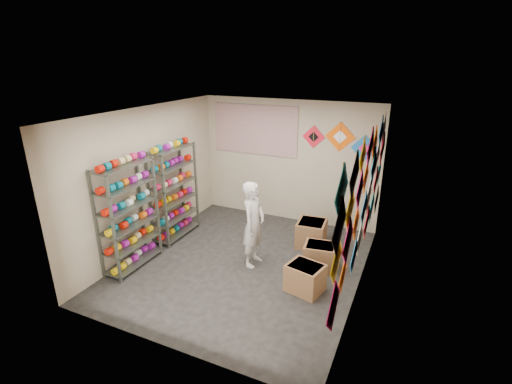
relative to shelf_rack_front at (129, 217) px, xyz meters
The scene contains 12 objects.
ground 2.19m from the shelf_rack_front, 25.53° to the left, with size 4.50×4.50×0.00m, color black.
room_walls 2.09m from the shelf_rack_front, 25.53° to the left, with size 4.50×4.50×4.50m.
shelf_rack_front is the anchor object (origin of this frame).
shelf_rack_back 1.30m from the shelf_rack_front, 90.00° to the left, with size 0.40×1.10×1.90m, color #4C5147.
string_spools 0.66m from the shelf_rack_front, 90.00° to the left, with size 0.12×2.36×0.12m.
kite_wall_display 3.93m from the shelf_rack_front, 13.18° to the left, with size 0.05×4.30×2.04m.
back_wall_kites 4.35m from the shelf_rack_front, 46.83° to the left, with size 1.57×0.02×0.77m.
poster 3.40m from the shelf_rack_front, 72.35° to the left, with size 2.00×0.01×1.10m, color #7F55B8.
shopkeeper 2.15m from the shelf_rack_front, 26.06° to the left, with size 0.38×0.57×1.55m, color beige.
carton_a 3.15m from the shelf_rack_front, ahead, with size 0.55×0.46×0.46m, color brown.
carton_b 3.39m from the shelf_rack_front, 23.05° to the left, with size 0.55×0.45×0.45m, color brown.
carton_c 3.43m from the shelf_rack_front, 37.13° to the left, with size 0.53×0.59×0.51m, color brown.
Camera 1 is at (2.61, -5.25, 3.52)m, focal length 26.00 mm.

